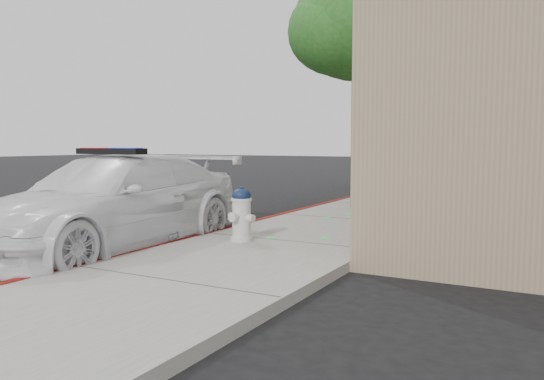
{
  "coord_description": "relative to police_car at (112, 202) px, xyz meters",
  "views": [
    {
      "loc": [
        5.77,
        -7.98,
        1.78
      ],
      "look_at": [
        0.6,
        1.53,
        0.84
      ],
      "focal_mm": 35.77,
      "sensor_mm": 36.0,
      "label": 1
    }
  ],
  "objects": [
    {
      "name": "ground",
      "position": [
        0.9,
        1.33,
        -0.79
      ],
      "size": [
        120.0,
        120.0,
        0.0
      ],
      "primitive_type": "plane",
      "color": "black",
      "rests_on": "ground"
    },
    {
      "name": "sidewalk",
      "position": [
        2.5,
        4.33,
        -0.72
      ],
      "size": [
        3.2,
        60.0,
        0.15
      ],
      "primitive_type": "cube",
      "color": "gray",
      "rests_on": "ground"
    },
    {
      "name": "red_curb",
      "position": [
        0.96,
        4.33,
        -0.71
      ],
      "size": [
        0.14,
        60.0,
        0.16
      ],
      "primitive_type": "cube",
      "color": "maroon",
      "rests_on": "ground"
    },
    {
      "name": "police_car",
      "position": [
        0.0,
        0.0,
        0.0
      ],
      "size": [
        2.34,
        5.51,
        1.7
      ],
      "rotation": [
        0.0,
        0.0,
        0.02
      ],
      "color": "white",
      "rests_on": "ground"
    },
    {
      "name": "fire_hydrant",
      "position": [
        1.95,
        0.97,
        -0.19
      ],
      "size": [
        0.52,
        0.45,
        0.9
      ],
      "rotation": [
        0.0,
        0.0,
        -0.14
      ],
      "color": "silver",
      "rests_on": "sidewalk"
    },
    {
      "name": "street_tree_near",
      "position": [
        2.06,
        6.24,
        3.75
      ],
      "size": [
        3.26,
        3.23,
        5.89
      ],
      "rotation": [
        0.0,
        0.0,
        0.17
      ],
      "color": "black",
      "rests_on": "sidewalk"
    },
    {
      "name": "street_tree_mid",
      "position": [
        1.61,
        7.86,
        3.88
      ],
      "size": [
        3.18,
        3.21,
        6.0
      ],
      "rotation": [
        0.0,
        0.0,
        0.19
      ],
      "color": "black",
      "rests_on": "sidewalk"
    },
    {
      "name": "street_tree_far",
      "position": [
        1.76,
        15.79,
        3.81
      ],
      "size": [
        3.2,
        3.21,
        5.92
      ],
      "rotation": [
        0.0,
        0.0,
        0.32
      ],
      "color": "black",
      "rests_on": "sidewalk"
    }
  ]
}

